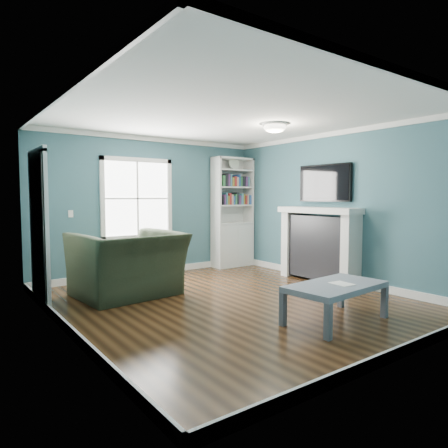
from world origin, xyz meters
TOP-DOWN VIEW (x-y plane):
  - floor at (0.00, 0.00)m, footprint 5.00×5.00m
  - room_walls at (0.00, 0.00)m, footprint 5.00×5.00m
  - trim at (0.00, 0.00)m, footprint 4.50×5.00m
  - window at (-0.30, 2.49)m, footprint 1.40×0.06m
  - bookshelf at (1.77, 2.30)m, footprint 0.90×0.35m
  - fireplace at (2.08, 0.20)m, footprint 0.44×1.58m
  - tv at (2.20, 0.20)m, footprint 0.06×1.10m
  - door at (-2.22, 1.40)m, footprint 0.12×0.98m
  - ceiling_fixture at (0.90, 0.10)m, footprint 0.38×0.38m
  - light_switch at (-1.50, 2.48)m, footprint 0.08×0.01m
  - recliner at (-1.04, 1.19)m, footprint 1.55×1.09m
  - coffee_table at (0.46, -1.43)m, footprint 1.30×0.78m
  - paper_sheet at (0.52, -1.47)m, footprint 0.23×0.28m

SIDE VIEW (x-z plane):
  - floor at x=0.00m, z-range 0.00..0.00m
  - coffee_table at x=0.46m, z-range 0.17..0.62m
  - paper_sheet at x=0.52m, z-range 0.45..0.46m
  - fireplace at x=2.08m, z-range -0.01..1.29m
  - recliner at x=-1.04m, z-range 0.00..1.28m
  - bookshelf at x=1.77m, z-range -0.23..2.08m
  - door at x=-2.22m, z-range -0.01..2.16m
  - light_switch at x=-1.50m, z-range 1.14..1.26m
  - trim at x=0.00m, z-range -0.06..2.54m
  - window at x=-0.30m, z-range 0.70..2.20m
  - room_walls at x=0.00m, z-range -0.92..4.08m
  - tv at x=2.20m, z-range 1.40..2.05m
  - ceiling_fixture at x=0.90m, z-range 2.47..2.63m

